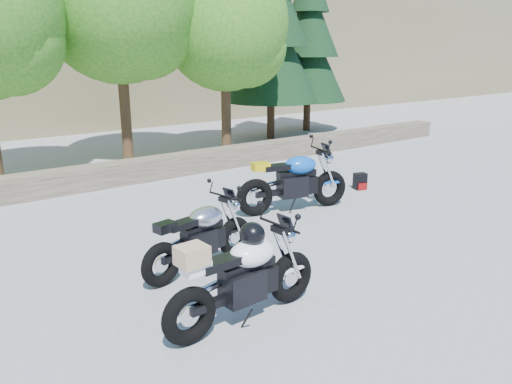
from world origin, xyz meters
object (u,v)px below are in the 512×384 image
(silver_bike, at_px, (201,237))
(blue_bike, at_px, (294,182))
(white_bike, at_px, (243,275))
(backpack, at_px, (360,181))

(silver_bike, relative_size, blue_bike, 0.86)
(white_bike, bearing_deg, silver_bike, 74.53)
(backpack, bearing_deg, blue_bike, -155.70)
(silver_bike, bearing_deg, white_bike, -113.65)
(blue_bike, relative_size, backpack, 6.33)
(blue_bike, xyz_separation_m, backpack, (2.14, 0.28, -0.38))
(silver_bike, relative_size, white_bike, 0.93)
(white_bike, relative_size, backpack, 5.80)
(blue_bike, height_order, backpack, blue_bike)
(silver_bike, xyz_separation_m, white_bike, (-0.33, -1.46, 0.09))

